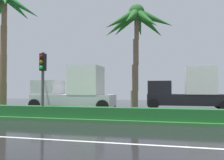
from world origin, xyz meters
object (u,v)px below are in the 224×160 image
at_px(box_truck_following, 188,91).
at_px(box_truck_lead, 74,91).
at_px(palm_tree_far_left, 4,15).
at_px(traffic_signal_median_left, 43,72).
at_px(palm_tree_mid_left, 136,26).

bearing_deg(box_truck_following, box_truck_lead, 19.80).
height_order(palm_tree_far_left, box_truck_lead, palm_tree_far_left).
bearing_deg(box_truck_lead, box_truck_following, -160.20).
bearing_deg(traffic_signal_median_left, box_truck_lead, 93.79).
height_order(traffic_signal_median_left, box_truck_following, traffic_signal_median_left).
xyz_separation_m(palm_tree_mid_left, traffic_signal_median_left, (-5.05, -1.40, -2.68)).
bearing_deg(palm_tree_far_left, box_truck_lead, 47.86).
xyz_separation_m(palm_tree_mid_left, box_truck_following, (3.35, 7.21, -3.76)).
relative_size(box_truck_lead, box_truck_following, 1.00).
relative_size(palm_tree_far_left, box_truck_following, 1.29).
relative_size(palm_tree_far_left, palm_tree_mid_left, 1.29).
relative_size(traffic_signal_median_left, box_truck_lead, 0.56).
height_order(box_truck_lead, box_truck_following, same).
xyz_separation_m(palm_tree_far_left, traffic_signal_median_left, (3.83, -1.62, -4.02)).
xyz_separation_m(box_truck_lead, box_truck_following, (8.76, 3.16, 0.00)).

